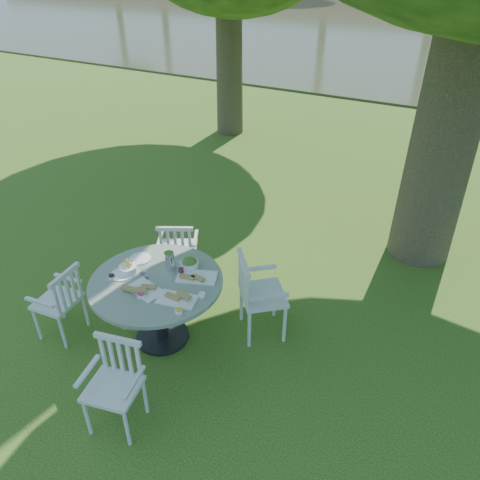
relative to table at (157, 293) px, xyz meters
name	(u,v)px	position (x,y,z in m)	size (l,w,h in m)	color
ground	(232,310)	(0.45, 0.74, -0.61)	(140.00, 140.00, 0.00)	#22430E
table	(157,293)	(0.00, 0.00, 0.00)	(1.33, 1.33, 0.77)	black
chair_ne	(254,291)	(0.82, 0.55, -0.05)	(0.65, 0.66, 0.95)	silver
chair_nw	(177,248)	(-0.39, 0.91, -0.11)	(0.56, 0.55, 0.85)	silver
chair_sw	(63,298)	(-0.91, -0.42, -0.12)	(0.44, 0.46, 0.84)	silver
chair_se	(117,376)	(0.27, -0.96, -0.11)	(0.50, 0.48, 0.85)	silver
tableware	(162,273)	(0.01, 0.10, 0.19)	(1.05, 0.77, 0.20)	white
river	(461,30)	(0.45, 23.74, -0.61)	(100.00, 28.00, 0.12)	#333720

